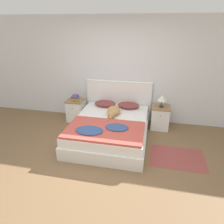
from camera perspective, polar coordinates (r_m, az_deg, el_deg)
The scene contains 13 objects.
ground_plane at distance 3.70m, azimuth -4.56°, elevation -15.54°, with size 16.00×16.00×0.00m, color brown.
wall_back at distance 5.05m, azimuth 1.82°, elevation 11.68°, with size 9.00×0.06×2.55m.
bed at distance 4.40m, azimuth -0.54°, elevation -4.95°, with size 1.59×2.00×0.45m.
headboard at distance 5.18m, azimuth 1.89°, elevation 3.58°, with size 1.67×0.06×1.05m.
nightstand_left at distance 5.29m, azimuth -10.25°, elevation 0.58°, with size 0.43×0.43×0.56m.
nightstand_right at distance 4.94m, azimuth 13.56°, elevation -1.48°, with size 0.43×0.43×0.56m.
pillow_left at distance 5.01m, azimuth -1.95°, elevation 2.46°, with size 0.53×0.37×0.12m.
pillow_right at distance 4.91m, azimuth 4.73°, elevation 1.93°, with size 0.53×0.37×0.12m.
quilt at distance 3.86m, azimuth -2.33°, elevation -5.09°, with size 1.50×0.92×0.08m.
dog at distance 4.51m, azimuth 0.39°, elevation 0.19°, with size 0.30×0.69×0.18m.
book_stack at distance 5.16m, azimuth -10.53°, elevation 4.03°, with size 0.17×0.24×0.12m.
table_lamp at distance 4.73m, azimuth 14.13°, elevation 3.83°, with size 0.22×0.22×0.29m.
rug at distance 4.11m, azimuth 18.11°, elevation -12.30°, with size 1.01×0.73×0.00m.
Camera 1 is at (0.87, -2.72, 2.36)m, focal length 32.00 mm.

